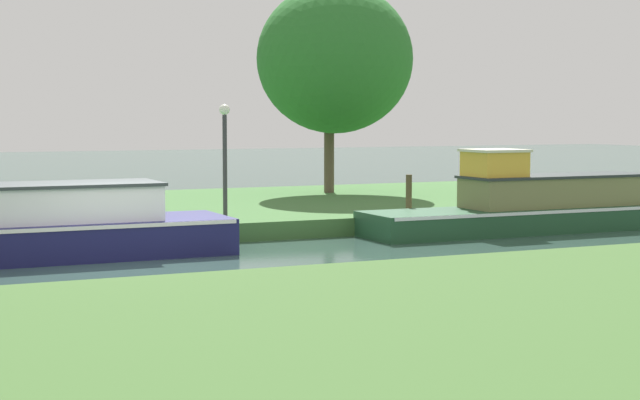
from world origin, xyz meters
TOP-DOWN VIEW (x-y plane):
  - ground_plane at (0.00, 0.00)m, footprint 120.00×120.00m
  - riverbank_far at (0.00, 7.00)m, footprint 72.00×10.00m
  - riverbank_near at (0.00, -9.00)m, footprint 72.00×10.00m
  - forest_barge at (9.86, 1.20)m, footprint 8.03×1.76m
  - navy_narrowboat at (-0.79, 1.20)m, footprint 6.14×2.08m
  - willow_tree_centre at (8.33, 8.67)m, footprint 4.53×4.33m
  - lamp_post at (3.25, 3.71)m, footprint 0.24×0.24m
  - mooring_post_near at (7.28, 2.47)m, footprint 0.14×0.14m

SIDE VIEW (x-z plane):
  - ground_plane at x=0.00m, z-range 0.00..0.00m
  - riverbank_far at x=0.00m, z-range 0.00..0.40m
  - riverbank_near at x=0.00m, z-range 0.00..0.40m
  - navy_narrowboat at x=-0.79m, z-range -0.13..1.27m
  - forest_barge at x=9.86m, z-range -0.37..1.52m
  - mooring_post_near at x=7.28m, z-range 0.40..1.29m
  - lamp_post at x=3.25m, z-range 0.75..3.25m
  - willow_tree_centre at x=8.33m, z-range 1.26..7.29m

